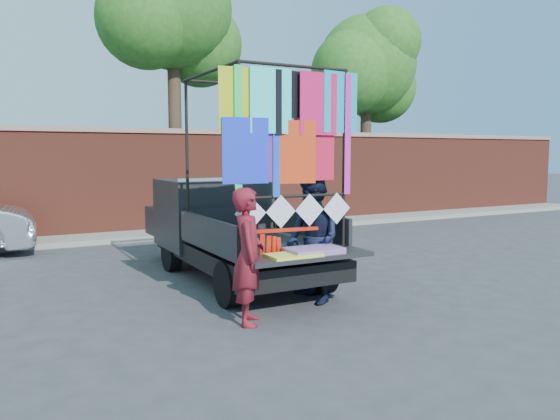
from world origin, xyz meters
name	(u,v)px	position (x,y,z in m)	size (l,w,h in m)	color
ground	(287,297)	(0.00, 0.00, 0.00)	(90.00, 90.00, 0.00)	#38383A
brick_wall	(152,180)	(0.00, 7.00, 1.33)	(30.00, 0.45, 2.61)	brown
curb	(161,234)	(0.00, 6.30, 0.06)	(30.00, 1.20, 0.12)	gray
tree_mid	(175,15)	(1.02, 8.12, 5.70)	(4.20, 3.30, 7.73)	#38281C
tree_right	(369,68)	(7.52, 8.12, 4.75)	(4.20, 3.30, 6.62)	#38281C
pickup_truck	(223,227)	(-0.19, 1.87, 0.78)	(1.96, 4.92, 3.10)	black
woman	(249,256)	(-0.97, -0.81, 0.80)	(0.59, 0.39, 1.61)	maroon
man	(313,239)	(0.18, -0.37, 0.86)	(0.83, 0.65, 1.71)	#151934
streamer_bundle	(276,246)	(-0.50, -0.61, 0.85)	(0.96, 0.14, 0.66)	red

